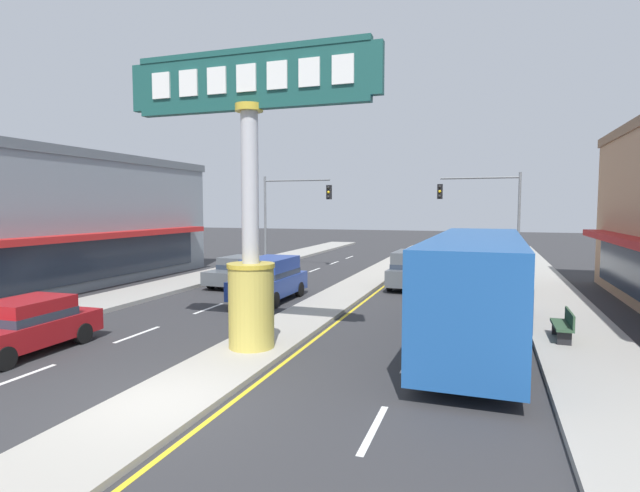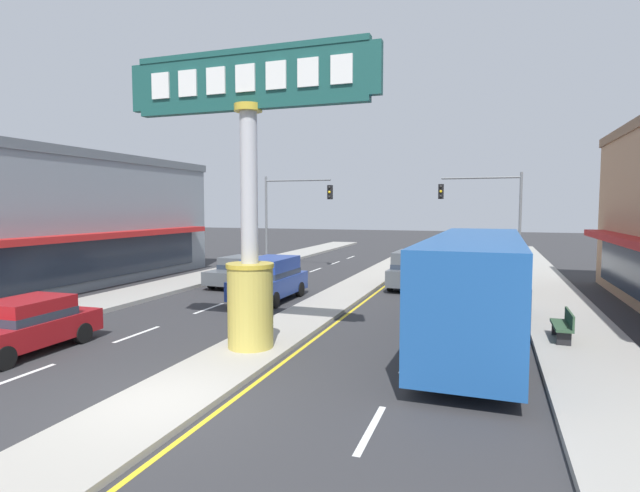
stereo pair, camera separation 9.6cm
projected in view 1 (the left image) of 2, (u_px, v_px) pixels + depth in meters
ground_plane at (161, 407)px, 10.37m from camera, size 160.00×160.00×0.00m
median_strip at (364, 282)px, 27.39m from camera, size 2.19×52.00×0.14m
sidewalk_left at (199, 279)px, 28.37m from camera, size 2.82×60.00×0.18m
sidewalk_right at (550, 297)px, 22.62m from camera, size 2.82×60.00×0.18m
lane_markings at (358, 286)px, 26.11m from camera, size 8.93×52.00×0.01m
district_sign at (250, 203)px, 14.02m from camera, size 7.49×1.36×8.32m
storefront_left at (46, 219)px, 26.63m from camera, size 8.56×19.31×6.96m
traffic_light_left_side at (289, 205)px, 33.53m from camera, size 4.86×0.46×6.20m
traffic_light_right_side at (488, 205)px, 30.33m from camera, size 4.86×0.46×6.20m
bus_near_right_lane at (476, 282)px, 15.23m from camera, size 2.74×11.25×3.26m
sedan_far_right_lane at (239, 271)px, 26.39m from camera, size 2.01×4.39×1.53m
sedan_near_left_lane at (25, 325)px, 14.20m from camera, size 1.91×4.34×1.53m
suv_mid_left_lane at (412, 269)px, 25.55m from camera, size 2.05×4.64×1.90m
suv_far_left_oncoming at (480, 272)px, 24.41m from camera, size 2.08×4.66×1.90m
suv_kerb_right at (270, 279)px, 22.13m from camera, size 1.99×4.61×1.90m
street_bench at (564, 324)px, 14.91m from camera, size 0.48×1.60×0.88m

